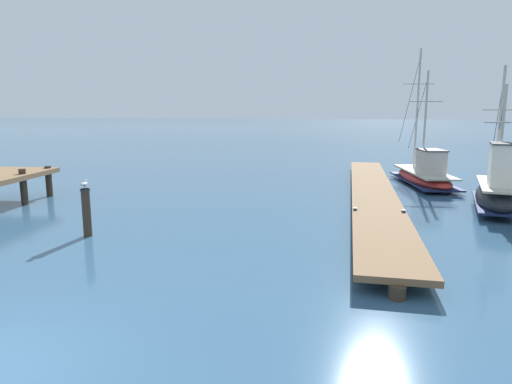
% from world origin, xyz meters
% --- Properties ---
extents(floating_dock, '(2.33, 21.55, 0.53)m').
position_xyz_m(floating_dock, '(6.07, 14.94, 0.36)').
color(floating_dock, brown).
rests_on(floating_dock, ground).
extents(fishing_boat_0, '(2.28, 6.15, 5.60)m').
position_xyz_m(fishing_boat_0, '(10.67, 13.81, 0.80)').
color(fishing_boat_0, black).
rests_on(fishing_boat_0, ground).
extents(fishing_boat_1, '(3.00, 8.46, 7.13)m').
position_xyz_m(fishing_boat_1, '(8.77, 19.69, 0.57)').
color(fishing_boat_1, '#AD2823').
rests_on(fishing_boat_1, ground).
extents(mooring_piling, '(0.30, 0.30, 1.49)m').
position_xyz_m(mooring_piling, '(-2.67, 7.09, 0.78)').
color(mooring_piling, '#3D3023').
rests_on(mooring_piling, ground).
extents(perched_seagull, '(0.19, 0.38, 0.27)m').
position_xyz_m(perched_seagull, '(-2.67, 7.08, 1.64)').
color(perched_seagull, gold).
rests_on(perched_seagull, mooring_piling).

